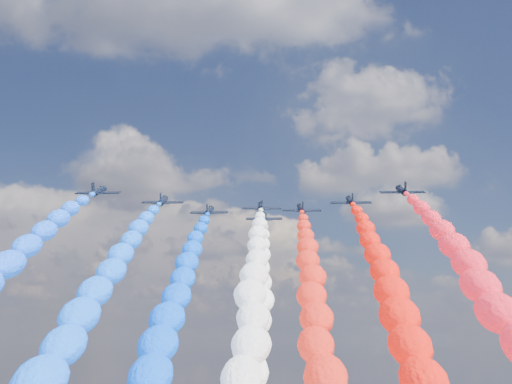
# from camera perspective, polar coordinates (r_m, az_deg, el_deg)

# --- Properties ---
(jet_0) EXTENTS (9.94, 13.45, 7.12)m
(jet_0) POSITION_cam_1_polar(r_m,az_deg,el_deg) (158.47, -12.88, 0.07)
(jet_0) COLOR black
(jet_1) EXTENTS (10.39, 13.78, 7.12)m
(jet_1) POSITION_cam_1_polar(r_m,az_deg,el_deg) (166.56, -7.70, -0.71)
(jet_1) COLOR black
(trail_1) EXTENTS (6.77, 101.82, 55.22)m
(trail_1) POSITION_cam_1_polar(r_m,az_deg,el_deg) (111.85, -12.55, -8.46)
(trail_1) COLOR blue
(jet_2) EXTENTS (10.14, 13.60, 7.12)m
(jet_2) POSITION_cam_1_polar(r_m,az_deg,el_deg) (178.51, -3.87, -1.57)
(jet_2) COLOR black
(trail_2) EXTENTS (6.77, 101.82, 55.22)m
(trail_2) POSITION_cam_1_polar(r_m,az_deg,el_deg) (123.28, -6.50, -8.99)
(trail_2) COLOR blue
(jet_3) EXTENTS (10.55, 13.89, 7.12)m
(jet_3) POSITION_cam_1_polar(r_m,az_deg,el_deg) (172.30, 0.45, -1.21)
(jet_3) COLOR black
(trail_3) EXTENTS (6.77, 101.82, 55.22)m
(trail_3) POSITION_cam_1_polar(r_m,az_deg,el_deg) (116.60, -0.19, -8.89)
(trail_3) COLOR silver
(jet_4) EXTENTS (9.97, 13.48, 7.12)m
(jet_4) POSITION_cam_1_polar(r_m,az_deg,el_deg) (187.44, 0.68, -2.10)
(jet_4) COLOR black
(trail_4) EXTENTS (6.77, 101.82, 55.22)m
(trail_4) POSITION_cam_1_polar(r_m,az_deg,el_deg) (131.97, 0.21, -9.27)
(trail_4) COLOR white
(jet_5) EXTENTS (10.53, 13.88, 7.12)m
(jet_5) POSITION_cam_1_polar(r_m,az_deg,el_deg) (175.39, 3.75, -1.38)
(jet_5) COLOR black
(trail_5) EXTENTS (6.77, 101.82, 55.22)m
(trail_5) POSITION_cam_1_polar(r_m,az_deg,el_deg) (119.76, 4.72, -8.94)
(trail_5) COLOR red
(jet_6) EXTENTS (9.85, 13.39, 7.12)m
(jet_6) POSITION_cam_1_polar(r_m,az_deg,el_deg) (166.93, 7.82, -0.74)
(jet_6) COLOR black
(trail_6) EXTENTS (6.77, 101.82, 55.22)m
(trail_6) POSITION_cam_1_polar(r_m,az_deg,el_deg) (111.55, 10.96, -8.52)
(trail_6) COLOR red
(jet_7) EXTENTS (9.89, 13.42, 7.12)m
(jet_7) POSITION_cam_1_polar(r_m,az_deg,el_deg) (157.21, 11.96, 0.13)
(jet_7) COLOR black
(trail_7) EXTENTS (6.77, 101.82, 55.22)m
(trail_7) POSITION_cam_1_polar(r_m,az_deg,el_deg) (102.50, 17.69, -7.87)
(trail_7) COLOR red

